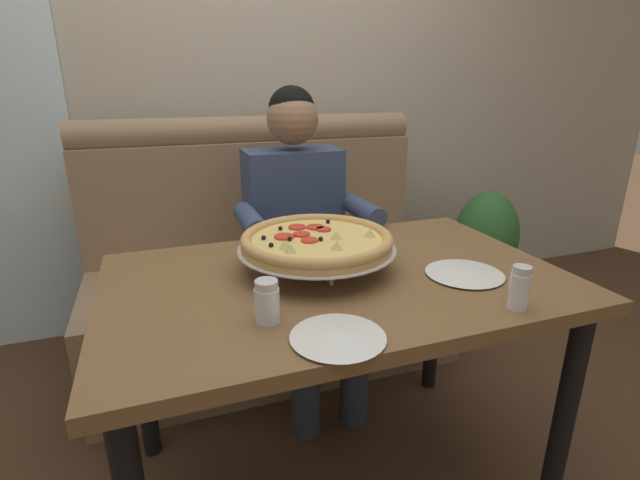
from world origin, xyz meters
name	(u,v)px	position (x,y,z in m)	size (l,w,h in m)	color
ground_plane	(335,478)	(0.00, 0.00, 0.00)	(16.00, 16.00, 0.00)	#4C3321
back_wall_with_window	(236,59)	(0.00, 1.45, 1.40)	(6.00, 0.12, 2.80)	#BCB29E
booth_bench	(269,275)	(0.00, 0.88, 0.40)	(1.64, 0.78, 1.13)	#937556
dining_table	(337,304)	(0.00, 0.00, 0.66)	(1.31, 0.82, 0.75)	brown
diner_main	(300,227)	(0.08, 0.61, 0.71)	(0.54, 0.64, 1.27)	#2D3342
pizza	(317,241)	(-0.04, 0.07, 0.84)	(0.47, 0.47, 0.12)	silver
shaker_parmesan	(519,291)	(0.34, -0.34, 0.80)	(0.05, 0.05, 0.11)	white
shaker_oregano	(267,304)	(-0.25, -0.20, 0.80)	(0.06, 0.06, 0.10)	white
plate_near_left	(465,272)	(0.35, -0.12, 0.76)	(0.22, 0.22, 0.02)	white
plate_near_right	(338,335)	(-0.13, -0.33, 0.76)	(0.21, 0.21, 0.02)	white
potted_plant	(485,244)	(1.30, 0.93, 0.39)	(0.36, 0.36, 0.70)	brown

